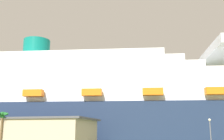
{
  "coord_description": "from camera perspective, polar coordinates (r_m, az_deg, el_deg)",
  "views": [
    {
      "loc": [
        11.05,
        -67.8,
        4.96
      ],
      "look_at": [
        -5.21,
        33.34,
        28.08
      ],
      "focal_mm": 44.06,
      "sensor_mm": 36.0,
      "label": 1
    }
  ],
  "objects": [
    {
      "name": "street_lamp",
      "position": [
        65.19,
        19.75,
        -11.86
      ],
      "size": [
        0.56,
        0.56,
        7.83
      ],
      "color": "slate",
      "rests_on": "ground_plane"
    },
    {
      "name": "terminal_building",
      "position": [
        103.08,
        -21.76,
        -11.99
      ],
      "size": [
        64.28,
        27.21,
        9.34
      ],
      "color": "#B7A88C",
      "rests_on": "ground_plane"
    },
    {
      "name": "cruise_ship",
      "position": [
        129.14,
        -3.01,
        -7.79
      ],
      "size": [
        251.14,
        52.6,
        58.69
      ],
      "color": "#1E2D4C",
      "rests_on": "ground_plane"
    },
    {
      "name": "palm_tree",
      "position": [
        89.26,
        -21.87,
        -9.59
      ],
      "size": [
        3.61,
        3.33,
        10.93
      ],
      "color": "brown",
      "rests_on": "ground_plane"
    }
  ]
}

